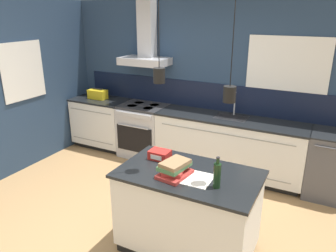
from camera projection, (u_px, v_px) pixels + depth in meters
name	position (u px, v px, depth m)	size (l,w,h in m)	color
ground_plane	(140.00, 220.00, 4.02)	(16.00, 16.00, 0.00)	#A87F51
wall_back	(200.00, 81.00, 5.27)	(5.60, 2.36, 2.60)	navy
wall_left	(31.00, 85.00, 5.22)	(0.08, 3.80, 2.60)	navy
counter_run_left	(103.00, 122.00, 6.08)	(1.04, 0.64, 0.91)	black
counter_run_sink	(228.00, 146.00, 5.04)	(2.28, 0.64, 1.28)	black
oven_range	(144.00, 130.00, 5.69)	(0.78, 0.66, 0.91)	#B5B5BA
dishwasher	(331.00, 165.00, 4.42)	(0.60, 0.65, 0.91)	#4C4C51
kitchen_island	(188.00, 211.00, 3.40)	(1.40, 0.84, 0.91)	black
bottle_on_island	(217.00, 175.00, 2.94)	(0.07, 0.07, 0.30)	#193319
book_stack	(175.00, 169.00, 3.17)	(0.29, 0.37, 0.16)	#B2332D
red_supply_box	(160.00, 155.00, 3.53)	(0.22, 0.17, 0.10)	red
paper_pile	(191.00, 178.00, 3.14)	(0.41, 0.32, 0.01)	silver
yellow_toolbox	(98.00, 94.00, 5.93)	(0.34, 0.18, 0.19)	gold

